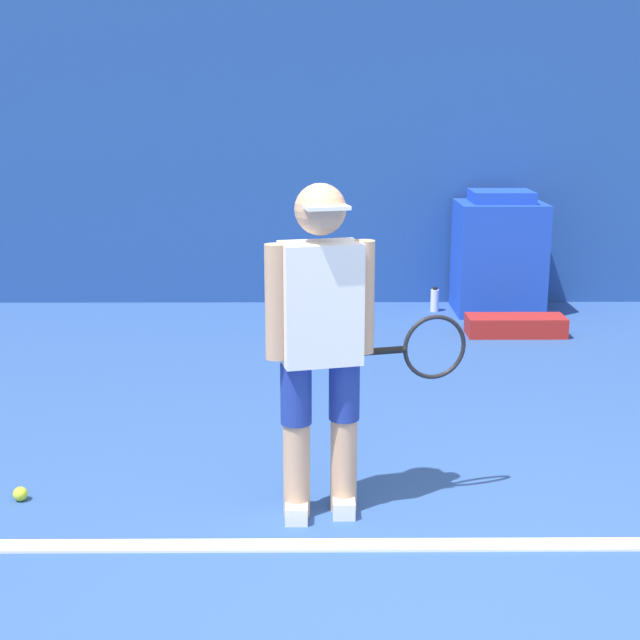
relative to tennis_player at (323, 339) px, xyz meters
name	(u,v)px	position (x,y,z in m)	size (l,w,h in m)	color
back_wall	(370,137)	(0.46, 4.33, 0.67)	(24.00, 0.10, 2.99)	#234C99
court_baseline	(432,545)	(0.46, -0.32, -0.82)	(21.60, 0.10, 0.01)	white
tennis_player	(323,339)	(0.00, 0.00, 0.00)	(0.90, 0.35, 1.50)	tan
tennis_ball	(20,494)	(-1.42, 0.13, -0.79)	(0.07, 0.07, 0.07)	#D1E533
covered_chair	(498,255)	(1.57, 3.92, -0.31)	(0.74, 0.63, 1.07)	blue
equipment_bag	(515,326)	(1.56, 3.10, -0.74)	(0.78, 0.28, 0.16)	#B2231E
water_bottle	(435,300)	(1.03, 3.92, -0.72)	(0.07, 0.07, 0.22)	white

